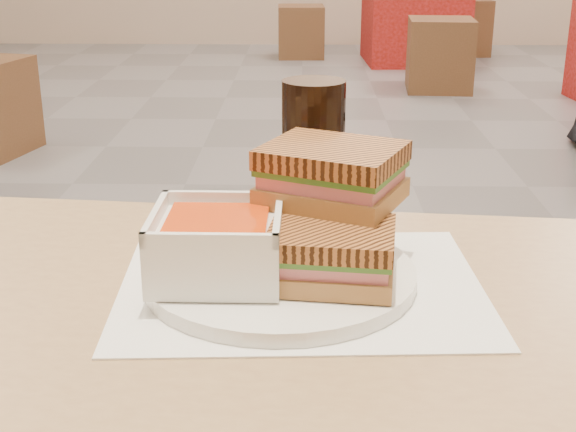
{
  "coord_description": "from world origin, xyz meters",
  "views": [
    {
      "loc": [
        0.02,
        -2.69,
        1.07
      ],
      "look_at": [
        0.01,
        -2.0,
        0.82
      ],
      "focal_mm": 49.44,
      "sensor_mm": 36.0,
      "label": 1
    }
  ],
  "objects_px": {
    "bg_chair_1l": "(440,55)",
    "panini_lower": "(331,254)",
    "cola_glass": "(313,148)",
    "bg_chair_2r": "(462,27)",
    "bg_chair_2l": "(301,32)",
    "bg_table_2": "(414,19)",
    "soup_bowl": "(218,247)",
    "plate": "(280,275)"
  },
  "relations": [
    {
      "from": "bg_chair_1l",
      "to": "panini_lower",
      "type": "bearing_deg",
      "value": -100.52
    },
    {
      "from": "cola_glass",
      "to": "bg_chair_2r",
      "type": "height_order",
      "value": "cola_glass"
    },
    {
      "from": "cola_glass",
      "to": "bg_chair_2l",
      "type": "bearing_deg",
      "value": 90.47
    },
    {
      "from": "bg_chair_2l",
      "to": "bg_chair_2r",
      "type": "bearing_deg",
      "value": 7.44
    },
    {
      "from": "bg_table_2",
      "to": "bg_chair_2l",
      "type": "distance_m",
      "value": 0.97
    },
    {
      "from": "panini_lower",
      "to": "bg_chair_2l",
      "type": "xyz_separation_m",
      "value": [
        -0.06,
        6.25,
        -0.58
      ]
    },
    {
      "from": "soup_bowl",
      "to": "bg_chair_1l",
      "type": "height_order",
      "value": "soup_bowl"
    },
    {
      "from": "plate",
      "to": "panini_lower",
      "type": "relative_size",
      "value": 2.11
    },
    {
      "from": "plate",
      "to": "bg_table_2",
      "type": "xyz_separation_m",
      "value": [
        0.92,
        6.0,
        -0.41
      ]
    },
    {
      "from": "panini_lower",
      "to": "bg_chair_2l",
      "type": "distance_m",
      "value": 6.28
    },
    {
      "from": "bg_chair_1l",
      "to": "plate",
      "type": "bearing_deg",
      "value": -101.13
    },
    {
      "from": "panini_lower",
      "to": "bg_table_2",
      "type": "height_order",
      "value": "panini_lower"
    },
    {
      "from": "panini_lower",
      "to": "cola_glass",
      "type": "height_order",
      "value": "cola_glass"
    },
    {
      "from": "bg_chair_2r",
      "to": "bg_chair_1l",
      "type": "bearing_deg",
      "value": -105.58
    },
    {
      "from": "soup_bowl",
      "to": "cola_glass",
      "type": "height_order",
      "value": "cola_glass"
    },
    {
      "from": "plate",
      "to": "soup_bowl",
      "type": "bearing_deg",
      "value": -162.43
    },
    {
      "from": "plate",
      "to": "bg_chair_2l",
      "type": "height_order",
      "value": "plate"
    },
    {
      "from": "plate",
      "to": "soup_bowl",
      "type": "height_order",
      "value": "soup_bowl"
    },
    {
      "from": "bg_chair_2l",
      "to": "soup_bowl",
      "type": "bearing_deg",
      "value": -90.37
    },
    {
      "from": "soup_bowl",
      "to": "bg_table_2",
      "type": "bearing_deg",
      "value": 80.8
    },
    {
      "from": "soup_bowl",
      "to": "panini_lower",
      "type": "height_order",
      "value": "soup_bowl"
    },
    {
      "from": "soup_bowl",
      "to": "bg_table_2",
      "type": "distance_m",
      "value": 6.11
    },
    {
      "from": "bg_chair_1l",
      "to": "bg_chair_2l",
      "type": "bearing_deg",
      "value": 123.57
    },
    {
      "from": "bg_chair_1l",
      "to": "soup_bowl",
      "type": "bearing_deg",
      "value": -101.74
    },
    {
      "from": "panini_lower",
      "to": "bg_chair_2l",
      "type": "bearing_deg",
      "value": 90.59
    },
    {
      "from": "soup_bowl",
      "to": "cola_glass",
      "type": "relative_size",
      "value": 0.75
    },
    {
      "from": "soup_bowl",
      "to": "bg_chair_2r",
      "type": "height_order",
      "value": "soup_bowl"
    },
    {
      "from": "plate",
      "to": "cola_glass",
      "type": "relative_size",
      "value": 1.65
    },
    {
      "from": "bg_chair_2l",
      "to": "bg_chair_2r",
      "type": "height_order",
      "value": "bg_chair_2r"
    },
    {
      "from": "bg_chair_2l",
      "to": "panini_lower",
      "type": "bearing_deg",
      "value": -89.41
    },
    {
      "from": "cola_glass",
      "to": "soup_bowl",
      "type": "bearing_deg",
      "value": -111.87
    },
    {
      "from": "soup_bowl",
      "to": "bg_chair_2l",
      "type": "relative_size",
      "value": 0.27
    },
    {
      "from": "panini_lower",
      "to": "bg_table_2",
      "type": "relative_size",
      "value": 0.15
    },
    {
      "from": "cola_glass",
      "to": "bg_chair_1l",
      "type": "relative_size",
      "value": 0.33
    },
    {
      "from": "panini_lower",
      "to": "cola_glass",
      "type": "bearing_deg",
      "value": 93.69
    },
    {
      "from": "plate",
      "to": "bg_table_2",
      "type": "relative_size",
      "value": 0.31
    },
    {
      "from": "panini_lower",
      "to": "bg_chair_2r",
      "type": "bearing_deg",
      "value": 78.18
    },
    {
      "from": "cola_glass",
      "to": "bg_chair_1l",
      "type": "xyz_separation_m",
      "value": [
        0.91,
        4.58,
        -0.59
      ]
    },
    {
      "from": "cola_glass",
      "to": "bg_chair_2r",
      "type": "xyz_separation_m",
      "value": [
        1.36,
        6.21,
        -0.59
      ]
    },
    {
      "from": "panini_lower",
      "to": "soup_bowl",
      "type": "bearing_deg",
      "value": 175.04
    },
    {
      "from": "bg_chair_1l",
      "to": "bg_chair_2l",
      "type": "height_order",
      "value": "bg_chair_1l"
    },
    {
      "from": "bg_table_2",
      "to": "bg_chair_2l",
      "type": "xyz_separation_m",
      "value": [
        -0.93,
        0.23,
        -0.13
      ]
    }
  ]
}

